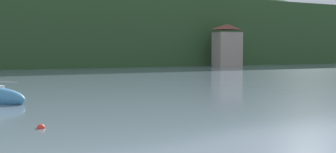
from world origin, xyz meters
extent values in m
cube|color=#2D4C28|center=(0.00, 146.54, 9.32)|extent=(352.00, 57.72, 18.64)
ellipsoid|color=#264223|center=(25.05, 160.97, 6.52)|extent=(246.40, 40.40, 52.00)
cube|color=gray|center=(49.07, 111.85, 4.44)|extent=(6.82, 4.32, 8.89)
pyramid|color=brown|center=(49.07, 111.85, 10.29)|extent=(7.16, 4.54, 1.51)
cylinder|color=#ADADB2|center=(-8.31, 57.55, 1.73)|extent=(1.71, 2.12, 0.07)
sphere|color=red|center=(-7.26, 45.39, 0.00)|extent=(0.46, 0.46, 0.46)
camera|label=1|loc=(-10.51, 22.46, 4.26)|focal=43.80mm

